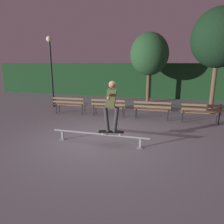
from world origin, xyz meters
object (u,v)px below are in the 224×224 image
grind_rail (99,135)px  skateboard (111,132)px  park_bench_leftmost (69,103)px  tree_far_right (219,38)px  park_bench_right_center (152,108)px  lamp_post_left (51,63)px  park_bench_rightmost (201,111)px  skateboarder (111,102)px  tree_behind_benches (149,54)px  park_bench_left_center (108,106)px

grind_rail → skateboard: size_ratio=3.93×
park_bench_leftmost → tree_far_right: tree_far_right is taller
park_bench_right_center → lamp_post_left: lamp_post_left is taller
skateboard → park_bench_rightmost: size_ratio=0.50×
park_bench_right_center → tree_far_right: bearing=43.7°
skateboarder → tree_behind_benches: (0.36, 7.40, 1.64)m
park_bench_rightmost → tree_far_right: (0.89, 2.77, 3.14)m
park_bench_leftmost → skateboarder: bearing=-46.6°
park_bench_left_center → tree_far_right: tree_far_right is taller
park_bench_right_center → tree_behind_benches: bearing=98.3°
skateboard → tree_behind_benches: (0.36, 7.40, 2.58)m
skateboard → park_bench_left_center: bearing=107.9°
tree_far_right → park_bench_left_center: bearing=-150.6°
grind_rail → skateboarder: skateboarder is taller
park_bench_left_center → tree_far_right: (4.92, 2.77, 3.14)m
park_bench_right_center → park_bench_rightmost: size_ratio=1.00×
skateboard → park_bench_right_center: (0.97, 3.24, 0.12)m
tree_behind_benches → lamp_post_left: 5.89m
skateboard → tree_behind_benches: tree_behind_benches is taller
skateboarder → tree_far_right: bearing=57.2°
grind_rail → lamp_post_left: bearing=133.7°
park_bench_leftmost → park_bench_rightmost: bearing=0.0°
skateboarder → park_bench_right_center: size_ratio=0.97×
lamp_post_left → tree_behind_benches: bearing=28.5°
skateboarder → lamp_post_left: (-4.79, 4.60, 1.13)m
tree_far_right → grind_rail: bearing=-125.4°
grind_rail → tree_far_right: tree_far_right is taller
park_bench_left_center → park_bench_rightmost: bearing=0.0°
lamp_post_left → park_bench_right_center: bearing=-13.3°
tree_far_right → lamp_post_left: bearing=-170.7°
skateboarder → grind_rail: bearing=-179.9°
park_bench_leftmost → tree_far_right: bearing=21.8°
park_bench_rightmost → lamp_post_left: bearing=170.1°
grind_rail → park_bench_leftmost: size_ratio=1.96×
tree_far_right → park_bench_right_center: bearing=-136.3°
tree_far_right → lamp_post_left: (-8.67, -1.42, -1.19)m
park_bench_right_center → tree_behind_benches: (-0.61, 4.16, 2.45)m
skateboard → park_bench_right_center: bearing=73.3°
park_bench_right_center → lamp_post_left: bearing=166.7°
tree_behind_benches → lamp_post_left: tree_behind_benches is taller
grind_rail → park_bench_rightmost: 4.69m
park_bench_left_center → park_bench_rightmost: size_ratio=1.00×
tree_far_right → lamp_post_left: tree_far_right is taller
skateboard → park_bench_rightmost: bearing=47.3°
skateboard → park_bench_right_center: size_ratio=0.50×
skateboarder → lamp_post_left: 6.74m
lamp_post_left → skateboard: bearing=-43.8°
park_bench_left_center → lamp_post_left: 4.43m
grind_rail → skateboard: (0.39, 0.00, 0.14)m
park_bench_right_center → skateboarder: bearing=-106.6°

